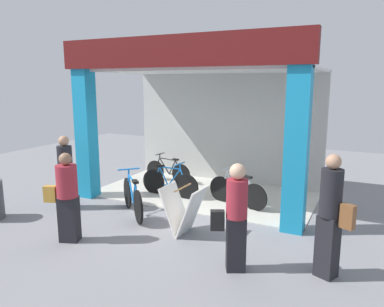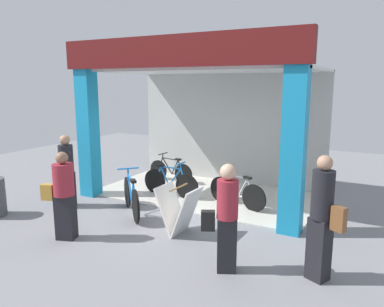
{
  "view_description": "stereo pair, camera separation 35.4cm",
  "coord_description": "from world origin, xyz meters",
  "px_view_note": "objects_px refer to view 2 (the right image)",
  "views": [
    {
      "loc": [
        3.64,
        -6.72,
        2.75
      ],
      "look_at": [
        0.0,
        0.71,
        1.15
      ],
      "focal_mm": 34.56,
      "sensor_mm": 36.0,
      "label": 1
    },
    {
      "loc": [
        3.95,
        -6.56,
        2.75
      ],
      "look_at": [
        0.0,
        0.71,
        1.15
      ],
      "focal_mm": 34.56,
      "sensor_mm": 36.0,
      "label": 2
    }
  ],
  "objects_px": {
    "bicycle_parked_0": "(131,197)",
    "pedestrian_0": "(226,217)",
    "bicycle_inside_1": "(170,183)",
    "bicycle_inside_2": "(237,192)",
    "bicycle_inside_0": "(171,171)",
    "pedestrian_3": "(63,194)",
    "pedestrian_2": "(322,218)",
    "sandwich_board_sign": "(179,210)",
    "pedestrian_1": "(67,170)"
  },
  "relations": [
    {
      "from": "bicycle_parked_0",
      "to": "pedestrian_0",
      "type": "bearing_deg",
      "value": -24.99
    },
    {
      "from": "bicycle_inside_1",
      "to": "pedestrian_0",
      "type": "distance_m",
      "value": 3.81
    },
    {
      "from": "bicycle_inside_2",
      "to": "bicycle_parked_0",
      "type": "xyz_separation_m",
      "value": [
        -1.79,
        -1.49,
        0.04
      ]
    },
    {
      "from": "bicycle_inside_0",
      "to": "pedestrian_3",
      "type": "relative_size",
      "value": 0.91
    },
    {
      "from": "pedestrian_0",
      "to": "pedestrian_2",
      "type": "xyz_separation_m",
      "value": [
        1.26,
        0.4,
        0.09
      ]
    },
    {
      "from": "bicycle_inside_2",
      "to": "bicycle_inside_1",
      "type": "bearing_deg",
      "value": -178.58
    },
    {
      "from": "bicycle_inside_1",
      "to": "bicycle_inside_0",
      "type": "bearing_deg",
      "value": 121.31
    },
    {
      "from": "bicycle_inside_2",
      "to": "sandwich_board_sign",
      "type": "relative_size",
      "value": 1.65
    },
    {
      "from": "bicycle_inside_1",
      "to": "pedestrian_2",
      "type": "xyz_separation_m",
      "value": [
        3.89,
        -2.31,
        0.57
      ]
    },
    {
      "from": "bicycle_parked_0",
      "to": "pedestrian_0",
      "type": "distance_m",
      "value": 3.02
    },
    {
      "from": "pedestrian_2",
      "to": "pedestrian_3",
      "type": "distance_m",
      "value": 4.27
    },
    {
      "from": "sandwich_board_sign",
      "to": "pedestrian_1",
      "type": "relative_size",
      "value": 0.55
    },
    {
      "from": "bicycle_inside_1",
      "to": "pedestrian_0",
      "type": "xyz_separation_m",
      "value": [
        2.64,
        -2.71,
        0.48
      ]
    },
    {
      "from": "pedestrian_1",
      "to": "bicycle_inside_1",
      "type": "bearing_deg",
      "value": 47.01
    },
    {
      "from": "bicycle_inside_0",
      "to": "pedestrian_2",
      "type": "relative_size",
      "value": 0.8
    },
    {
      "from": "bicycle_inside_1",
      "to": "pedestrian_0",
      "type": "bearing_deg",
      "value": -45.78
    },
    {
      "from": "sandwich_board_sign",
      "to": "pedestrian_0",
      "type": "relative_size",
      "value": 0.56
    },
    {
      "from": "bicycle_parked_0",
      "to": "pedestrian_3",
      "type": "xyz_separation_m",
      "value": [
        -0.26,
        -1.57,
        0.44
      ]
    },
    {
      "from": "bicycle_inside_2",
      "to": "pedestrian_0",
      "type": "bearing_deg",
      "value": -71.58
    },
    {
      "from": "sandwich_board_sign",
      "to": "pedestrian_3",
      "type": "bearing_deg",
      "value": -144.99
    },
    {
      "from": "bicycle_inside_2",
      "to": "bicycle_inside_0",
      "type": "bearing_deg",
      "value": 155.73
    },
    {
      "from": "bicycle_inside_0",
      "to": "bicycle_inside_2",
      "type": "height_order",
      "value": "bicycle_inside_2"
    },
    {
      "from": "bicycle_inside_0",
      "to": "pedestrian_0",
      "type": "height_order",
      "value": "pedestrian_0"
    },
    {
      "from": "pedestrian_3",
      "to": "pedestrian_2",
      "type": "bearing_deg",
      "value": 9.45
    },
    {
      "from": "pedestrian_3",
      "to": "bicycle_inside_0",
      "type": "bearing_deg",
      "value": 95.01
    },
    {
      "from": "pedestrian_1",
      "to": "pedestrian_3",
      "type": "distance_m",
      "value": 1.82
    },
    {
      "from": "bicycle_inside_1",
      "to": "sandwich_board_sign",
      "type": "height_order",
      "value": "sandwich_board_sign"
    },
    {
      "from": "bicycle_inside_2",
      "to": "pedestrian_0",
      "type": "relative_size",
      "value": 0.92
    },
    {
      "from": "bicycle_inside_0",
      "to": "bicycle_inside_1",
      "type": "bearing_deg",
      "value": -58.69
    },
    {
      "from": "bicycle_parked_0",
      "to": "sandwich_board_sign",
      "type": "xyz_separation_m",
      "value": [
        1.4,
        -0.4,
        0.07
      ]
    },
    {
      "from": "bicycle_parked_0",
      "to": "pedestrian_2",
      "type": "height_order",
      "value": "pedestrian_2"
    },
    {
      "from": "bicycle_inside_0",
      "to": "pedestrian_2",
      "type": "height_order",
      "value": "pedestrian_2"
    },
    {
      "from": "bicycle_inside_1",
      "to": "bicycle_parked_0",
      "type": "distance_m",
      "value": 1.45
    },
    {
      "from": "bicycle_inside_1",
      "to": "sandwich_board_sign",
      "type": "bearing_deg",
      "value": -54.25
    },
    {
      "from": "bicycle_inside_2",
      "to": "pedestrian_2",
      "type": "distance_m",
      "value": 3.26
    },
    {
      "from": "pedestrian_1",
      "to": "pedestrian_3",
      "type": "relative_size",
      "value": 1.03
    },
    {
      "from": "bicycle_inside_1",
      "to": "bicycle_inside_2",
      "type": "distance_m",
      "value": 1.72
    },
    {
      "from": "bicycle_inside_2",
      "to": "sandwich_board_sign",
      "type": "height_order",
      "value": "sandwich_board_sign"
    },
    {
      "from": "bicycle_parked_0",
      "to": "pedestrian_3",
      "type": "bearing_deg",
      "value": -99.27
    },
    {
      "from": "pedestrian_2",
      "to": "pedestrian_3",
      "type": "height_order",
      "value": "pedestrian_2"
    },
    {
      "from": "sandwich_board_sign",
      "to": "pedestrian_2",
      "type": "distance_m",
      "value": 2.64
    },
    {
      "from": "bicycle_inside_0",
      "to": "pedestrian_0",
      "type": "bearing_deg",
      "value": -49.11
    },
    {
      "from": "sandwich_board_sign",
      "to": "pedestrian_3",
      "type": "relative_size",
      "value": 0.57
    },
    {
      "from": "pedestrian_0",
      "to": "bicycle_parked_0",
      "type": "bearing_deg",
      "value": 155.01
    },
    {
      "from": "bicycle_inside_0",
      "to": "pedestrian_3",
      "type": "height_order",
      "value": "pedestrian_3"
    },
    {
      "from": "bicycle_inside_1",
      "to": "pedestrian_0",
      "type": "relative_size",
      "value": 0.97
    },
    {
      "from": "bicycle_parked_0",
      "to": "sandwich_board_sign",
      "type": "relative_size",
      "value": 1.42
    },
    {
      "from": "pedestrian_1",
      "to": "pedestrian_2",
      "type": "bearing_deg",
      "value": -6.02
    },
    {
      "from": "pedestrian_1",
      "to": "pedestrian_2",
      "type": "xyz_separation_m",
      "value": [
        5.51,
        -0.58,
        0.09
      ]
    },
    {
      "from": "bicycle_inside_2",
      "to": "pedestrian_3",
      "type": "bearing_deg",
      "value": -123.74
    }
  ]
}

